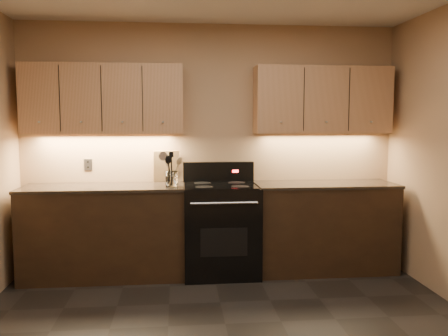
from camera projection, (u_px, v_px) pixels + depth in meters
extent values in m
cube|color=tan|center=(211.00, 147.00, 5.11)|extent=(4.00, 0.04, 2.60)
cube|color=black|center=(105.00, 233.00, 4.80)|extent=(1.60, 0.60, 0.90)
cube|color=#392E24|center=(104.00, 188.00, 4.75)|extent=(1.62, 0.62, 0.03)
cube|color=black|center=(324.00, 228.00, 5.02)|extent=(1.44, 0.60, 0.90)
cube|color=#392E24|center=(325.00, 184.00, 4.97)|extent=(1.46, 0.62, 0.03)
cube|color=black|center=(221.00, 230.00, 4.89)|extent=(0.76, 0.65, 0.92)
cube|color=black|center=(221.00, 185.00, 4.84)|extent=(0.70, 0.60, 0.01)
cube|color=black|center=(218.00, 172.00, 5.11)|extent=(0.76, 0.07, 0.22)
cube|color=red|center=(235.00, 171.00, 5.09)|extent=(0.06, 0.00, 0.03)
cylinder|color=silver|center=(224.00, 203.00, 4.52)|extent=(0.65, 0.02, 0.02)
cube|color=black|center=(224.00, 242.00, 4.57)|extent=(0.46, 0.00, 0.28)
cylinder|color=black|center=(204.00, 187.00, 4.67)|extent=(0.18, 0.18, 0.00)
cylinder|color=black|center=(240.00, 186.00, 4.71)|extent=(0.18, 0.18, 0.00)
cylinder|color=black|center=(203.00, 183.00, 4.97)|extent=(0.18, 0.18, 0.00)
cylinder|color=black|center=(237.00, 182.00, 5.00)|extent=(0.18, 0.18, 0.00)
cube|color=tan|center=(104.00, 99.00, 4.81)|extent=(1.60, 0.30, 0.70)
cube|color=tan|center=(322.00, 100.00, 5.03)|extent=(1.44, 0.30, 0.70)
cube|color=#B2B5BA|center=(88.00, 165.00, 5.00)|extent=(0.08, 0.01, 0.12)
cylinder|color=white|center=(172.00, 179.00, 4.70)|extent=(0.17, 0.17, 0.16)
cylinder|color=white|center=(172.00, 186.00, 4.71)|extent=(0.12, 0.12, 0.02)
cube|color=tan|center=(166.00, 166.00, 5.05)|extent=(0.28, 0.12, 0.34)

